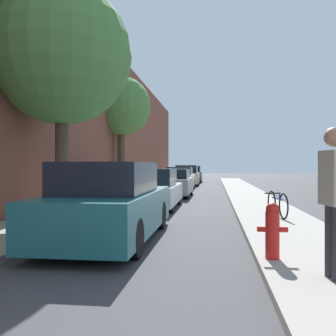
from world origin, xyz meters
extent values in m
plane|color=#3D3D3F|center=(0.00, 16.00, 0.00)|extent=(120.00, 120.00, 0.00)
cube|color=#9E998E|center=(-2.90, 16.00, 0.06)|extent=(2.00, 52.00, 0.12)
cube|color=#9E998E|center=(2.90, 16.00, 0.06)|extent=(2.00, 52.00, 0.12)
cube|color=brown|center=(-4.25, 16.00, 3.78)|extent=(0.70, 52.00, 7.56)
cylinder|color=black|center=(-1.56, 8.61, 0.32)|extent=(0.22, 0.64, 0.64)
cylinder|color=black|center=(0.00, 8.61, 0.32)|extent=(0.22, 0.64, 0.64)
cylinder|color=black|center=(-1.56, 5.75, 0.32)|extent=(0.22, 0.64, 0.64)
cylinder|color=black|center=(0.00, 5.75, 0.32)|extent=(0.22, 0.64, 0.64)
cube|color=#1E6066|center=(-0.78, 7.18, 0.57)|extent=(1.77, 4.62, 0.78)
cube|color=black|center=(-0.78, 6.99, 1.25)|extent=(1.56, 2.40, 0.59)
cylinder|color=black|center=(-1.78, 14.16, 0.33)|extent=(0.22, 0.66, 0.66)
cylinder|color=black|center=(-0.12, 14.16, 0.33)|extent=(0.22, 0.66, 0.66)
cylinder|color=black|center=(-1.78, 11.60, 0.33)|extent=(0.22, 0.66, 0.66)
cylinder|color=black|center=(-0.12, 11.60, 0.33)|extent=(0.22, 0.66, 0.66)
cube|color=silver|center=(-0.95, 12.88, 0.50)|extent=(1.88, 4.14, 0.63)
cube|color=black|center=(-0.95, 12.72, 1.10)|extent=(1.66, 2.15, 0.58)
cylinder|color=black|center=(-1.60, 19.15, 0.35)|extent=(0.22, 0.70, 0.70)
cylinder|color=black|center=(0.04, 19.15, 0.35)|extent=(0.22, 0.70, 0.70)
cylinder|color=black|center=(-1.60, 16.58, 0.35)|extent=(0.22, 0.70, 0.70)
cylinder|color=black|center=(0.04, 16.58, 0.35)|extent=(0.22, 0.70, 0.70)
cube|color=slate|center=(-0.78, 17.87, 0.54)|extent=(1.86, 4.16, 0.69)
cube|color=black|center=(-0.78, 17.70, 1.11)|extent=(1.64, 2.16, 0.45)
cylinder|color=black|center=(-1.64, 24.87, 0.30)|extent=(0.22, 0.60, 0.60)
cylinder|color=black|center=(-0.15, 24.87, 0.30)|extent=(0.22, 0.60, 0.60)
cylinder|color=black|center=(-1.64, 22.30, 0.30)|extent=(0.22, 0.60, 0.60)
cylinder|color=black|center=(-0.15, 22.30, 0.30)|extent=(0.22, 0.60, 0.60)
cube|color=silver|center=(-0.90, 23.59, 0.54)|extent=(1.69, 4.14, 0.75)
cube|color=black|center=(-0.90, 23.42, 1.16)|extent=(1.48, 2.15, 0.50)
cylinder|color=black|center=(-1.58, 29.66, 0.30)|extent=(0.22, 0.60, 0.60)
cylinder|color=black|center=(-0.04, 29.66, 0.30)|extent=(0.22, 0.60, 0.60)
cylinder|color=black|center=(-1.58, 27.23, 0.30)|extent=(0.22, 0.60, 0.60)
cylinder|color=black|center=(-0.04, 27.23, 0.30)|extent=(0.22, 0.60, 0.60)
cube|color=tan|center=(-0.81, 28.44, 0.56)|extent=(1.75, 3.91, 0.78)
cube|color=black|center=(-0.81, 28.29, 1.24)|extent=(1.54, 2.03, 0.58)
cylinder|color=black|center=(-1.56, 35.21, 0.31)|extent=(0.22, 0.63, 0.63)
cylinder|color=black|center=(-0.01, 35.21, 0.31)|extent=(0.22, 0.63, 0.63)
cylinder|color=black|center=(-1.56, 32.68, 0.31)|extent=(0.22, 0.63, 0.63)
cylinder|color=black|center=(-0.01, 32.68, 0.31)|extent=(0.22, 0.63, 0.63)
cube|color=navy|center=(-0.79, 33.94, 0.56)|extent=(1.76, 4.07, 0.78)
cube|color=black|center=(-0.79, 33.78, 1.22)|extent=(1.55, 2.12, 0.52)
cylinder|color=#4C3A2B|center=(-2.74, 9.41, 1.76)|extent=(0.35, 0.35, 3.29)
sphere|color=#4C7F3D|center=(-2.74, 9.41, 4.43)|extent=(3.70, 3.70, 3.70)
cylinder|color=#4C3A2B|center=(-3.50, 18.80, 1.93)|extent=(0.38, 0.38, 3.61)
sphere|color=#4C7F3D|center=(-3.50, 18.80, 4.57)|extent=(3.04, 3.04, 3.04)
cylinder|color=red|center=(2.12, 5.51, 0.47)|extent=(0.20, 0.20, 0.70)
sphere|color=red|center=(2.12, 5.51, 0.85)|extent=(0.19, 0.19, 0.19)
cylinder|color=red|center=(1.97, 5.51, 0.55)|extent=(0.13, 0.08, 0.08)
cylinder|color=red|center=(2.27, 5.51, 0.55)|extent=(0.13, 0.08, 0.08)
cylinder|color=#2D2D33|center=(2.69, 4.68, 0.56)|extent=(0.15, 0.15, 0.88)
cube|color=#B2A893|center=(2.71, 4.59, 1.34)|extent=(0.29, 0.45, 0.66)
sphere|color=tan|center=(2.71, 4.59, 1.83)|extent=(0.24, 0.24, 0.24)
torus|color=black|center=(2.86, 10.66, 0.45)|extent=(0.15, 0.67, 0.67)
torus|color=black|center=(3.02, 9.71, 0.45)|extent=(0.15, 0.67, 0.67)
cube|color=#235193|center=(2.94, 10.19, 0.60)|extent=(0.17, 0.81, 0.04)
cylinder|color=#235193|center=(2.97, 10.01, 0.70)|extent=(0.04, 0.04, 0.18)
cube|color=black|center=(2.88, 10.59, 0.72)|extent=(0.44, 0.11, 0.04)
camera|label=1|loc=(1.28, -0.15, 1.48)|focal=40.32mm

